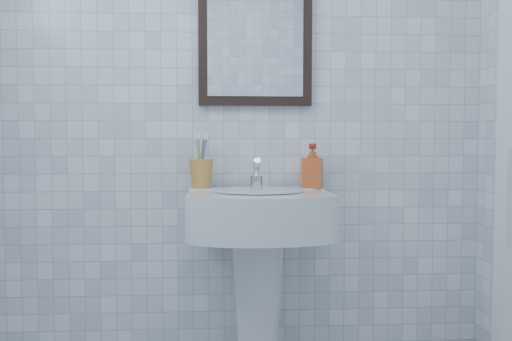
{
  "coord_description": "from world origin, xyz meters",
  "views": [
    {
      "loc": [
        -0.09,
        -1.35,
        1.08
      ],
      "look_at": [
        0.05,
        0.86,
        0.97
      ],
      "focal_mm": 40.0,
      "sensor_mm": 36.0,
      "label": 1
    }
  ],
  "objects": [
    {
      "name": "soap_dispenser",
      "position": [
        0.32,
        1.11,
        0.98
      ],
      "size": [
        0.11,
        0.11,
        0.19
      ],
      "primitive_type": "imported",
      "rotation": [
        0.0,
        0.0,
        -0.31
      ],
      "color": "red",
      "rests_on": "washbasin"
    },
    {
      "name": "faucet",
      "position": [
        0.07,
        1.09,
        0.93
      ],
      "size": [
        0.05,
        0.12,
        0.13
      ],
      "color": "silver",
      "rests_on": "washbasin"
    },
    {
      "name": "wall_back",
      "position": [
        0.0,
        1.2,
        1.25
      ],
      "size": [
        2.2,
        0.02,
        2.5
      ],
      "primitive_type": "cube",
      "color": "white",
      "rests_on": "ground"
    },
    {
      "name": "wall_mirror",
      "position": [
        0.07,
        1.18,
        1.55
      ],
      "size": [
        0.5,
        0.04,
        0.62
      ],
      "color": "black",
      "rests_on": "wall_back"
    },
    {
      "name": "washbasin",
      "position": [
        0.07,
        0.99,
        0.6
      ],
      "size": [
        0.58,
        0.42,
        0.89
      ],
      "color": "silver",
      "rests_on": "ground"
    },
    {
      "name": "toothbrush_cup",
      "position": [
        -0.17,
        1.11,
        0.94
      ],
      "size": [
        0.14,
        0.14,
        0.12
      ],
      "primitive_type": null,
      "rotation": [
        0.0,
        0.0,
        -0.42
      ],
      "color": "gold",
      "rests_on": "washbasin"
    }
  ]
}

